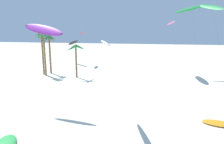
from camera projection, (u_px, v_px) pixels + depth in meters
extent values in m
cylinder|color=brown|center=(45.00, 55.00, 48.70)|extent=(0.39, 0.39, 9.81)
cone|color=#33843D|center=(47.00, 37.00, 47.61)|extent=(2.09, 0.78, 1.92)
cone|color=#33843D|center=(47.00, 35.00, 48.64)|extent=(1.41, 2.33, 1.29)
cone|color=#33843D|center=(43.00, 37.00, 48.60)|extent=(1.76, 1.97, 1.85)
cone|color=#33843D|center=(40.00, 37.00, 48.03)|extent=(2.07, 0.59, 1.88)
cone|color=#33843D|center=(39.00, 36.00, 47.24)|extent=(1.88, 2.04, 1.60)
cone|color=#33843D|center=(44.00, 37.00, 47.05)|extent=(1.52, 2.09, 1.85)
cylinder|color=olive|center=(43.00, 53.00, 49.94)|extent=(0.42, 0.42, 10.23)
cone|color=#33843D|center=(45.00, 32.00, 48.69)|extent=(2.03, 0.72, 0.91)
cone|color=#33843D|center=(45.00, 33.00, 49.52)|extent=(1.72, 1.89, 0.98)
cone|color=#33843D|center=(41.00, 33.00, 49.78)|extent=(1.64, 1.94, 1.03)
cone|color=#33843D|center=(38.00, 34.00, 49.12)|extent=(1.97, 0.65, 1.44)
cone|color=#33843D|center=(39.00, 35.00, 48.54)|extent=(1.40, 1.81, 1.73)
cone|color=#33843D|center=(42.00, 33.00, 48.12)|extent=(1.57, 1.98, 1.06)
cylinder|color=olive|center=(50.00, 55.00, 51.27)|extent=(0.44, 0.44, 9.14)
cone|color=#23662D|center=(53.00, 38.00, 50.11)|extent=(2.25, 0.85, 1.33)
cone|color=#23662D|center=(52.00, 39.00, 51.10)|extent=(1.41, 2.00, 1.86)
cone|color=#23662D|center=(49.00, 39.00, 51.30)|extent=(1.40, 2.11, 1.71)
cone|color=#23662D|center=(46.00, 39.00, 50.76)|extent=(1.99, 0.85, 1.90)
cone|color=#23662D|center=(46.00, 38.00, 49.65)|extent=(1.40, 2.23, 1.39)
cone|color=#23662D|center=(50.00, 39.00, 49.71)|extent=(1.68, 1.99, 1.72)
cylinder|color=brown|center=(76.00, 62.00, 47.02)|extent=(0.38, 0.38, 7.25)
cone|color=#287533|center=(80.00, 47.00, 45.94)|extent=(2.62, 0.97, 1.29)
cone|color=#287533|center=(80.00, 47.00, 47.26)|extent=(1.64, 2.49, 1.56)
cone|color=#287533|center=(73.00, 48.00, 47.22)|extent=(2.33, 1.96, 1.62)
cone|color=#287533|center=(71.00, 48.00, 46.01)|extent=(2.38, 1.81, 1.71)
cone|color=#287533|center=(75.00, 49.00, 45.40)|extent=(1.24, 2.47, 1.84)
ellipsoid|color=white|center=(105.00, 43.00, 23.15)|extent=(3.47, 8.25, 0.99)
ellipsoid|color=#EA5193|center=(105.00, 43.00, 23.14)|extent=(2.94, 8.23, 0.56)
cylinder|color=#4C4C51|center=(97.00, 89.00, 22.07)|extent=(0.95, 4.44, 9.22)
ellipsoid|color=green|center=(211.00, 7.00, 44.75)|extent=(4.72, 6.73, 2.43)
ellipsoid|color=purple|center=(211.00, 7.00, 44.75)|extent=(4.04, 6.53, 1.89)
cylinder|color=#4C4C51|center=(219.00, 44.00, 44.28)|extent=(3.67, 3.52, 15.33)
ellipsoid|color=purple|center=(43.00, 30.00, 28.24)|extent=(6.65, 2.64, 2.44)
ellipsoid|color=black|center=(43.00, 29.00, 28.23)|extent=(6.48, 1.94, 1.67)
cylinder|color=#4C4C51|center=(35.00, 71.00, 28.21)|extent=(1.69, 2.69, 10.68)
ellipsoid|color=green|center=(191.00, 9.00, 48.95)|extent=(8.49, 4.27, 3.04)
ellipsoid|color=blue|center=(191.00, 8.00, 48.95)|extent=(8.29, 3.68, 2.57)
cylinder|color=#4C4C51|center=(195.00, 43.00, 45.70)|extent=(1.16, 9.84, 15.46)
ellipsoid|color=#EA5193|center=(171.00, 23.00, 48.96)|extent=(1.77, 8.05, 1.33)
ellipsoid|color=white|center=(171.00, 23.00, 48.95)|extent=(0.74, 8.15, 0.86)
cylinder|color=#4C4C51|center=(176.00, 50.00, 48.16)|extent=(2.88, 3.69, 12.13)
ellipsoid|color=red|center=(82.00, 33.00, 63.32)|extent=(1.65, 4.72, 0.67)
ellipsoid|color=black|center=(82.00, 33.00, 63.31)|extent=(1.02, 4.72, 0.37)
cylinder|color=#4C4C51|center=(77.00, 50.00, 61.72)|extent=(1.61, 5.73, 9.64)
ellipsoid|color=black|center=(73.00, 43.00, 65.64)|extent=(5.80, 5.61, 2.45)
ellipsoid|color=#19B2B7|center=(73.00, 43.00, 65.63)|extent=(5.42, 5.31, 2.03)
cylinder|color=#4C4C51|center=(68.00, 55.00, 61.47)|extent=(0.73, 9.95, 6.49)
ellipsoid|color=green|center=(6.00, 143.00, 19.85)|extent=(3.12, 3.77, 0.40)
ellipsoid|color=purple|center=(6.00, 143.00, 19.85)|extent=(2.07, 2.03, 0.24)
ellipsoid|color=orange|center=(219.00, 123.00, 24.13)|extent=(3.96, 2.49, 0.29)
ellipsoid|color=black|center=(219.00, 123.00, 24.12)|extent=(1.93, 1.81, 0.17)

